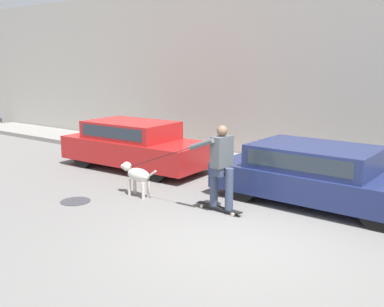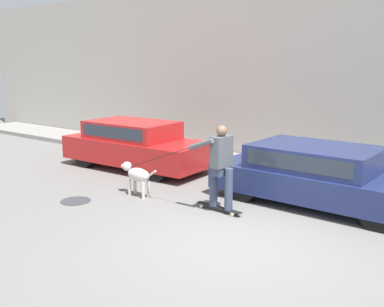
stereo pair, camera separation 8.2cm
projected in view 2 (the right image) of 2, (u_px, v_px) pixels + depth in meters
name	position (u px, v px, depth m)	size (l,w,h in m)	color
ground_plane	(233.00, 243.00, 7.14)	(36.00, 36.00, 0.00)	slate
back_wall	(358.00, 74.00, 11.14)	(32.00, 0.30, 5.05)	#ADA89E
sidewalk_curb	(337.00, 178.00, 10.80)	(30.00, 1.80, 0.14)	gray
parked_car_0	(136.00, 145.00, 12.00)	(4.12, 1.78, 1.27)	black
parked_car_1	(320.00, 175.00, 9.01)	(4.34, 1.94, 1.18)	black
dog	(137.00, 175.00, 9.57)	(1.04, 0.32, 0.70)	beige
skateboarder	(221.00, 164.00, 8.44)	(2.81, 0.64, 1.68)	beige
manhole_cover	(76.00, 201.00, 9.27)	(0.61, 0.61, 0.01)	#38383D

